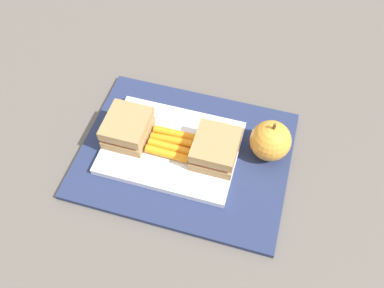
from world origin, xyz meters
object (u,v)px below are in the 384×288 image
at_px(sandwich_half_right, 215,149).
at_px(apple, 270,141).
at_px(food_tray, 171,148).
at_px(sandwich_half_left, 127,128).
at_px(carrot_sticks_bundle, 171,143).

xyz_separation_m(sandwich_half_right, apple, (0.08, 0.04, 0.00)).
relative_size(food_tray, sandwich_half_right, 2.88).
distance_m(sandwich_half_left, sandwich_half_right, 0.16).
height_order(sandwich_half_right, apple, apple).
distance_m(sandwich_half_left, apple, 0.24).
height_order(sandwich_half_left, apple, apple).
distance_m(carrot_sticks_bundle, apple, 0.17).
bearing_deg(food_tray, apple, 14.11).
height_order(sandwich_half_left, carrot_sticks_bundle, sandwich_half_left).
bearing_deg(sandwich_half_left, sandwich_half_right, 0.00).
xyz_separation_m(sandwich_half_left, carrot_sticks_bundle, (0.08, -0.00, -0.01)).
height_order(sandwich_half_left, sandwich_half_right, same).
xyz_separation_m(sandwich_half_left, sandwich_half_right, (0.16, 0.00, 0.00)).
bearing_deg(food_tray, sandwich_half_left, 180.00).
bearing_deg(sandwich_half_right, carrot_sticks_bundle, -179.63).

